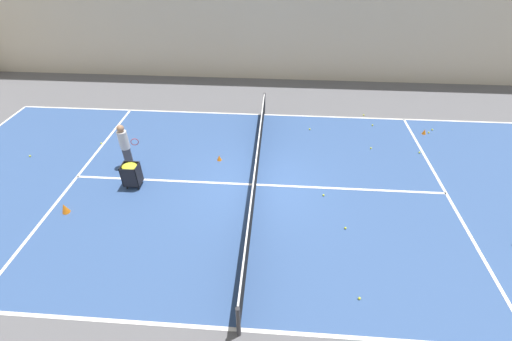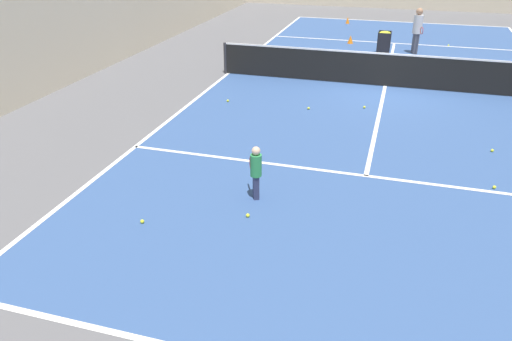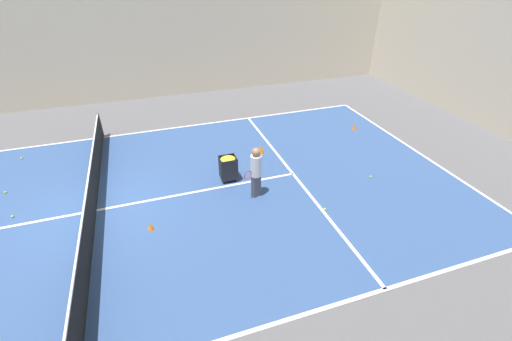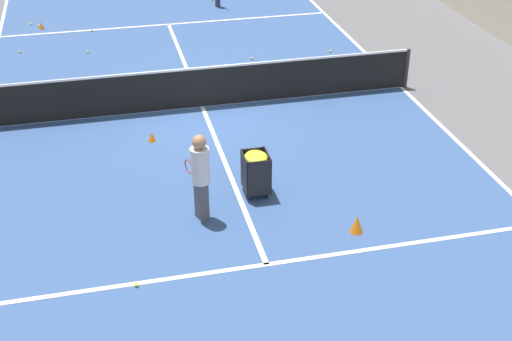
# 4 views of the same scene
# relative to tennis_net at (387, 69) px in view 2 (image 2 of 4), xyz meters

# --- Properties ---
(ground_plane) EXTENTS (36.48, 36.48, 0.00)m
(ground_plane) POSITION_rel_tennis_net_xyz_m (0.00, 0.00, -0.54)
(ground_plane) COLOR #5B5B60
(court_playing_area) EXTENTS (10.52, 23.64, 0.00)m
(court_playing_area) POSITION_rel_tennis_net_xyz_m (0.00, 0.00, -0.54)
(court_playing_area) COLOR #335189
(court_playing_area) RESTS_ON ground
(line_baseline_far) EXTENTS (10.52, 0.10, 0.00)m
(line_baseline_far) POSITION_rel_tennis_net_xyz_m (0.00, 11.82, -0.54)
(line_baseline_far) COLOR white
(line_baseline_far) RESTS_ON ground
(line_sideline_left) EXTENTS (0.10, 23.64, 0.00)m
(line_sideline_left) POSITION_rel_tennis_net_xyz_m (-5.26, 0.00, -0.54)
(line_sideline_left) COLOR white
(line_sideline_left) RESTS_ON ground
(line_service_near) EXTENTS (10.52, 0.10, 0.00)m
(line_service_near) POSITION_rel_tennis_net_xyz_m (0.00, -6.50, -0.54)
(line_service_near) COLOR white
(line_service_near) RESTS_ON ground
(line_service_far) EXTENTS (10.52, 0.10, 0.00)m
(line_service_far) POSITION_rel_tennis_net_xyz_m (0.00, 6.50, -0.54)
(line_service_far) COLOR white
(line_service_far) RESTS_ON ground
(line_centre_service) EXTENTS (0.10, 13.00, 0.00)m
(line_centre_service) POSITION_rel_tennis_net_xyz_m (0.00, 0.00, -0.54)
(line_centre_service) COLOR white
(line_centre_service) RESTS_ON ground
(tennis_net) EXTENTS (10.82, 0.10, 1.05)m
(tennis_net) POSITION_rel_tennis_net_xyz_m (0.00, 0.00, 0.00)
(tennis_net) COLOR #2D2D33
(tennis_net) RESTS_ON ground
(player_near_baseline) EXTENTS (0.38, 0.51, 1.05)m
(player_near_baseline) POSITION_rel_tennis_net_xyz_m (-1.91, -7.99, 0.06)
(player_near_baseline) COLOR #2D3351
(player_near_baseline) RESTS_ON ground
(coach_at_net) EXTENTS (0.45, 0.67, 1.73)m
(coach_at_net) POSITION_rel_tennis_net_xyz_m (0.82, 4.83, 0.45)
(coach_at_net) COLOR #4C4C56
(coach_at_net) RESTS_ON ground
(ball_cart) EXTENTS (0.49, 0.56, 0.90)m
(ball_cart) POSITION_rel_tennis_net_xyz_m (-0.35, 4.24, 0.09)
(ball_cart) COLOR black
(ball_cart) RESTS_ON ground
(training_cone_0) EXTENTS (0.25, 0.25, 0.34)m
(training_cone_0) POSITION_rel_tennis_net_xyz_m (-1.81, 5.94, -0.37)
(training_cone_0) COLOR orange
(training_cone_0) RESTS_ON ground
(training_cone_1) EXTENTS (0.18, 0.18, 0.21)m
(training_cone_1) POSITION_rel_tennis_net_xyz_m (1.40, 1.52, -0.43)
(training_cone_1) COLOR orange
(training_cone_1) RESTS_ON ground
(training_cone_2) EXTENTS (0.20, 0.20, 0.33)m
(training_cone_2) POSITION_rel_tennis_net_xyz_m (-2.51, 10.60, -0.37)
(training_cone_2) COLOR orange
(training_cone_2) RESTS_ON ground
(tennis_ball_0) EXTENTS (0.07, 0.07, 0.07)m
(tennis_ball_0) POSITION_rel_tennis_net_xyz_m (-3.54, -9.40, -0.50)
(tennis_ball_0) COLOR yellow
(tennis_ball_0) RESTS_ON ground
(tennis_ball_2) EXTENTS (0.07, 0.07, 0.07)m
(tennis_ball_2) POSITION_rel_tennis_net_xyz_m (2.62, -4.48, -0.50)
(tennis_ball_2) COLOR yellow
(tennis_ball_2) RESTS_ON ground
(tennis_ball_3) EXTENTS (0.07, 0.07, 0.07)m
(tennis_ball_3) POSITION_rel_tennis_net_xyz_m (-0.43, -2.31, -0.50)
(tennis_ball_3) COLOR yellow
(tennis_ball_3) RESTS_ON ground
(tennis_ball_5) EXTENTS (0.07, 0.07, 0.07)m
(tennis_ball_5) POSITION_rel_tennis_net_xyz_m (-1.91, -2.84, -0.50)
(tennis_ball_5) COLOR yellow
(tennis_ball_5) RESTS_ON ground
(tennis_ball_7) EXTENTS (0.07, 0.07, 0.07)m
(tennis_ball_7) POSITION_rel_tennis_net_xyz_m (1.09, 8.96, -0.50)
(tennis_ball_7) COLOR yellow
(tennis_ball_7) RESTS_ON ground
(tennis_ball_9) EXTENTS (0.07, 0.07, 0.07)m
(tennis_ball_9) POSITION_rel_tennis_net_xyz_m (2.20, 6.58, -0.50)
(tennis_ball_9) COLOR yellow
(tennis_ball_9) RESTS_ON ground
(tennis_ball_13) EXTENTS (0.07, 0.07, 0.07)m
(tennis_ball_13) POSITION_rel_tennis_net_xyz_m (-4.27, -2.87, -0.50)
(tennis_ball_13) COLOR yellow
(tennis_ball_13) RESTS_ON ground
(tennis_ball_14) EXTENTS (0.07, 0.07, 0.07)m
(tennis_ball_14) POSITION_rel_tennis_net_xyz_m (2.45, -6.35, -0.50)
(tennis_ball_14) COLOR yellow
(tennis_ball_14) RESTS_ON ground
(tennis_ball_15) EXTENTS (0.07, 0.07, 0.07)m
(tennis_ball_15) POSITION_rel_tennis_net_xyz_m (-1.85, -8.70, -0.50)
(tennis_ball_15) COLOR yellow
(tennis_ball_15) RESTS_ON ground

